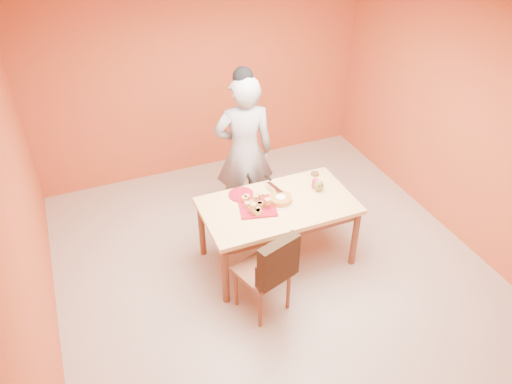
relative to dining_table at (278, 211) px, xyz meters
name	(u,v)px	position (x,y,z in m)	size (l,w,h in m)	color
floor	(278,277)	(-0.11, -0.28, -0.67)	(5.00, 5.00, 0.00)	#B8AC9D
ceiling	(286,25)	(-0.11, -0.28, 2.03)	(5.00, 5.00, 0.00)	white
wall_back	(201,76)	(-0.11, 2.22, 0.68)	(4.50, 4.50, 0.00)	#D54B31
wall_left	(21,232)	(-2.36, -0.28, 0.68)	(5.00, 5.00, 0.00)	#D54B31
wall_right	(473,129)	(2.14, -0.28, 0.68)	(5.00, 5.00, 0.00)	#D54B31
dining_table	(278,211)	(0.00, 0.00, 0.00)	(1.60, 0.90, 0.76)	#F3CE7F
dining_chair	(263,270)	(-0.43, -0.61, -0.15)	(0.58, 0.65, 0.99)	brown
pastry_pile	(257,202)	(-0.23, 0.03, 0.17)	(0.33, 0.33, 0.11)	tan
person	(244,152)	(-0.05, 0.84, 0.28)	(0.69, 0.45, 1.88)	#949497
pastry_platter	(257,207)	(-0.23, 0.03, 0.11)	(0.37, 0.37, 0.02)	maroon
red_dinner_plate	(241,194)	(-0.30, 0.29, 0.10)	(0.27, 0.27, 0.02)	maroon
white_cake_plate	(281,202)	(0.03, 0.02, 0.10)	(0.28, 0.28, 0.01)	white
sponge_cake	(281,199)	(0.03, 0.02, 0.13)	(0.24, 0.24, 0.06)	orange
cake_server	(275,187)	(0.04, 0.20, 0.17)	(0.05, 0.24, 0.01)	silver
egg_ornament	(319,186)	(0.50, 0.05, 0.16)	(0.11, 0.09, 0.14)	olive
magenta_glass	(315,184)	(0.50, 0.13, 0.14)	(0.07, 0.07, 0.10)	#B71B49
checker_tin	(315,174)	(0.61, 0.34, 0.11)	(0.09, 0.09, 0.03)	#371E0F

